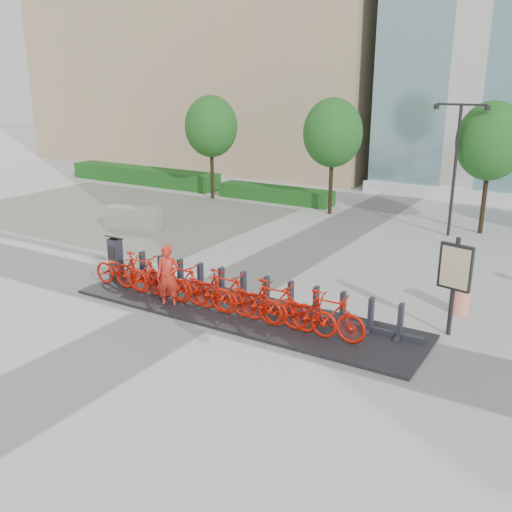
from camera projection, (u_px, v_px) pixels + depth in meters
The scene contains 26 objects.
ground at pixel (195, 307), 15.30m from camera, with size 120.00×120.00×0.00m, color #A8A8A8.
gravel_patch at pixel (113, 213), 25.97m from camera, with size 14.00×14.00×0.00m, color #5F5B4E.
curb at pixel (16, 237), 21.79m from camera, with size 14.00×0.25×0.15m, color gray.
hedge_a at pixel (144, 176), 33.12m from camera, with size 10.00×1.40×0.90m, color #175717.
hedge_b at pixel (276, 194), 28.43m from camera, with size 6.00×1.20×0.70m, color #175717.
tree_0 at pixel (211, 127), 27.97m from camera, with size 2.60×2.60×5.10m.
tree_1 at pixel (333, 133), 24.74m from camera, with size 2.60×2.60×5.10m.
tree_2 at pixel (491, 141), 21.51m from camera, with size 2.60×2.60×5.10m.
streetlamp at pixel (456, 155), 21.33m from camera, with size 2.00×0.20×5.00m.
dock_pad at pixel (242, 312), 14.88m from camera, with size 9.60×2.40×0.08m, color black.
dock_rail_posts at pixel (253, 290), 15.10m from camera, with size 8.02×0.50×0.85m, color #272832, non-canonical shape.
bike_0 at pixel (121, 270), 16.37m from camera, with size 0.68×1.95×1.03m, color #B31204.
bike_1 at pixel (140, 273), 16.00m from camera, with size 0.54×1.90×1.14m, color #B31204.
bike_2 at pixel (160, 279), 15.65m from camera, with size 0.68×1.95×1.03m, color #B31204.
bike_3 at pixel (180, 282), 15.28m from camera, with size 0.54×1.90×1.14m, color #B31204.
bike_4 at pixel (202, 289), 14.94m from camera, with size 0.68×1.95×1.03m, color #B31204.
bike_5 at pixel (224, 292), 14.56m from camera, with size 0.54×1.90×1.14m, color #B31204.
bike_6 at pixel (248, 299), 14.22m from camera, with size 0.68×1.95×1.03m, color #B31204.
bike_7 at pixel (273, 303), 13.85m from camera, with size 0.54×1.90×1.14m, color #B31204.
bike_8 at pixel (300, 311), 13.51m from camera, with size 0.68×1.95×1.03m, color #B31204.
bike_9 at pixel (327, 315), 13.13m from camera, with size 0.54×1.90×1.14m, color #B31204.
kiosk at pixel (116, 258), 17.06m from camera, with size 0.42×0.36×1.36m.
worker_red at pixel (168, 277), 15.02m from camera, with size 0.63×0.41×1.73m, color red.
construction_barrel at pixel (460, 295), 14.82m from camera, with size 0.49×0.49×0.95m, color #FF610D.
jersey_barrier at pixel (133, 218), 23.13m from camera, with size 2.30×0.63×0.89m, color gray.
map_sign at pixel (455, 272), 13.19m from camera, with size 0.79×0.29×2.41m.
Camera 1 is at (8.79, -11.26, 5.88)m, focal length 40.00 mm.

